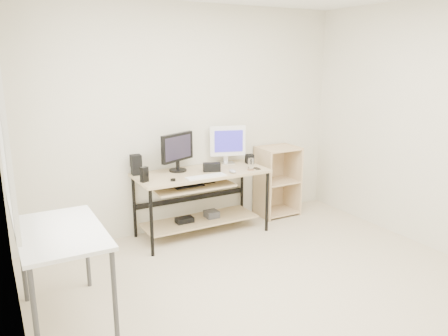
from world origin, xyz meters
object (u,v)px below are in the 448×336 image
Objects in this scene: audio_controller at (144,174)px; shelf_unit at (276,180)px; desk at (199,190)px; black_monitor at (177,150)px; side_table at (61,240)px; white_imac at (228,142)px.

shelf_unit is at bearing -16.55° from audio_controller.
black_monitor reaches higher than desk.
desk is at bearing 32.65° from side_table.
side_table is at bearing -160.14° from audio_controller.
audio_controller reaches higher than side_table.
shelf_unit reaches higher than side_table.
audio_controller is at bearing -177.85° from black_monitor.
desk is 0.52m from black_monitor.
shelf_unit is 1.48m from black_monitor.
side_table is 6.29× the size of audio_controller.
audio_controller is at bearing -148.72° from white_imac.
side_table is at bearing -165.41° from black_monitor.
black_monitor is (-0.20, 0.15, 0.46)m from desk.
audio_controller reaches higher than desk.
white_imac is at bearing -20.84° from black_monitor.
black_monitor is 2.83× the size of audio_controller.
white_imac reaches higher than desk.
white_imac reaches higher than black_monitor.
desk is 1.67× the size of shelf_unit.
black_monitor reaches higher than shelf_unit.
shelf_unit is 1.91m from audio_controller.
shelf_unit is 1.95× the size of white_imac.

